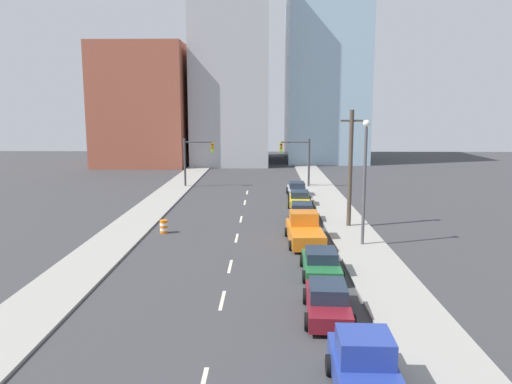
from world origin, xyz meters
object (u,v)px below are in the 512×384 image
Objects in this scene: street_lamp at (365,174)px; pickup_truck_orange at (305,231)px; traffic_signal_left at (193,156)px; sedan_green at (321,263)px; traffic_barrel at (164,227)px; pickup_truck_blue at (368,378)px; sedan_brown at (302,213)px; sedan_silver at (297,190)px; traffic_signal_right at (300,156)px; sedan_yellow at (299,199)px; utility_pole_right_mid at (350,168)px; sedan_maroon at (328,301)px.

street_lamp is 1.41× the size of pickup_truck_orange.
street_lamp is (14.53, -24.90, 1.16)m from traffic_signal_left.
traffic_barrel is at bearing 140.33° from sedan_green.
pickup_truck_blue is 1.14× the size of sedan_brown.
pickup_truck_orange is 1.26× the size of sedan_silver.
sedan_brown is at bearing 85.46° from pickup_truck_orange.
traffic_signal_right is 11.50m from sedan_yellow.
pickup_truck_orange is 6.30m from sedan_brown.
sedan_yellow reaches higher than traffic_barrel.
sedan_brown reaches higher than sedan_yellow.
traffic_signal_right is 0.97× the size of pickup_truck_orange.
street_lamp is 5.47m from pickup_truck_orange.
utility_pole_right_mid is 14.68m from sedan_silver.
traffic_signal_left is at bearing 126.43° from utility_pole_right_mid.
traffic_signal_left reaches higher than sedan_silver.
utility_pole_right_mid is 23.38m from pickup_truck_blue.
traffic_barrel is 0.21× the size of sedan_silver.
pickup_truck_orange is (-0.06, 12.18, 0.11)m from sedan_maroon.
pickup_truck_orange is (-0.49, 18.49, 0.02)m from pickup_truck_blue.
traffic_signal_right is 30.78m from sedan_green.
utility_pole_right_mid is at bearing 74.64° from sedan_green.
traffic_barrel is 17.57m from sedan_maroon.
street_lamp is 1.77× the size of sedan_maroon.
traffic_signal_right is 1.22× the size of sedan_yellow.
traffic_signal_left is 26.49m from pickup_truck_orange.
sedan_brown is (-0.11, 12.91, 0.05)m from sedan_green.
traffic_signal_left is at bearing 125.33° from sedan_brown.
sedan_yellow is (11.36, -11.09, -2.93)m from traffic_signal_left.
sedan_maroon is 18.47m from sedan_brown.
traffic_signal_right reaches higher than traffic_barrel.
traffic_signal_left and traffic_signal_right have the same top height.
sedan_yellow is at bearing 85.63° from pickup_truck_orange.
sedan_maroon is 0.94× the size of sedan_brown.
street_lamp is at bearing -13.20° from traffic_barrel.
traffic_barrel is 23.24m from pickup_truck_blue.
sedan_yellow is (-0.77, -11.09, -2.93)m from traffic_signal_right.
sedan_silver is at bearing 91.10° from pickup_truck_blue.
sedan_brown is at bearing 92.31° from sedan_maroon.
utility_pole_right_mid is (2.37, -19.64, 0.94)m from traffic_signal_right.
sedan_yellow is (0.46, 25.09, -0.04)m from sedan_maroon.
traffic_barrel is 0.12× the size of street_lamp.
sedan_silver is (-0.70, -5.81, -2.90)m from traffic_signal_right.
pickup_truck_orange is (-3.66, -4.37, -3.71)m from utility_pole_right_mid.
sedan_yellow is at bearing 90.84° from sedan_green.
utility_pole_right_mid is at bearing -78.25° from sedan_silver.
utility_pole_right_mid is 1.96× the size of sedan_green.
sedan_brown is at bearing 91.77° from pickup_truck_blue.
sedan_green is 0.98× the size of sedan_yellow.
utility_pole_right_mid is at bearing 90.37° from street_lamp.
pickup_truck_blue is 18.50m from pickup_truck_orange.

